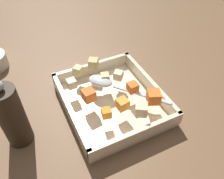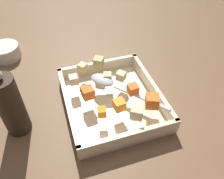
{
  "view_description": "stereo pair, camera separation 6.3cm",
  "coord_description": "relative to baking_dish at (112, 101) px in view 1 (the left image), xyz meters",
  "views": [
    {
      "loc": [
        0.41,
        -0.18,
        0.5
      ],
      "look_at": [
        0.0,
        0.01,
        0.06
      ],
      "focal_mm": 37.02,
      "sensor_mm": 36.0,
      "label": 1
    },
    {
      "loc": [
        0.43,
        -0.13,
        0.5
      ],
      "look_at": [
        0.0,
        0.01,
        0.06
      ],
      "focal_mm": 37.02,
      "sensor_mm": 36.0,
      "label": 2
    }
  ],
  "objects": [
    {
      "name": "potato_chunk_heap_side",
      "position": [
        -0.12,
        -0.06,
        0.05
      ],
      "size": [
        0.03,
        0.03,
        0.02
      ],
      "primitive_type": "cube",
      "rotation": [
        0.0,
        0.0,
        0.68
      ],
      "color": "#E0CC89",
      "rests_on": "baking_dish"
    },
    {
      "name": "carrot_chunk_rim_edge",
      "position": [
        0.02,
        0.05,
        0.05
      ],
      "size": [
        0.03,
        0.03,
        0.03
      ],
      "primitive_type": "cube",
      "rotation": [
        0.0,
        0.0,
        3.18
      ],
      "color": "orange",
      "rests_on": "baking_dish"
    },
    {
      "name": "carrot_chunk_mid_right",
      "position": [
        0.08,
        0.08,
        0.05
      ],
      "size": [
        0.04,
        0.04,
        0.03
      ],
      "primitive_type": "cube",
      "rotation": [
        0.0,
        0.0,
        4.33
      ],
      "color": "orange",
      "rests_on": "baking_dish"
    },
    {
      "name": "potato_chunk_back_center",
      "position": [
        -0.04,
        0.04,
        0.05
      ],
      "size": [
        0.03,
        0.03,
        0.02
      ],
      "primitive_type": "cube",
      "rotation": [
        0.0,
        0.0,
        5.48
      ],
      "color": "beige",
      "rests_on": "baking_dish"
    },
    {
      "name": "carrot_chunk_front_center",
      "position": [
        0.07,
        -0.05,
        0.05
      ],
      "size": [
        0.03,
        0.03,
        0.02
      ],
      "primitive_type": "cube",
      "rotation": [
        0.0,
        0.0,
        4.53
      ],
      "color": "orange",
      "rests_on": "baking_dish"
    },
    {
      "name": "pepper_mill",
      "position": [
        0.0,
        -0.26,
        0.07
      ],
      "size": [
        0.06,
        0.06,
        0.2
      ],
      "color": "#2D2319",
      "rests_on": "ground_plane"
    },
    {
      "name": "carrot_chunk_near_spoon",
      "position": [
        0.06,
        -0.0,
        0.05
      ],
      "size": [
        0.03,
        0.03,
        0.03
      ],
      "primitive_type": "cube",
      "rotation": [
        0.0,
        0.0,
        1.68
      ],
      "color": "orange",
      "rests_on": "baking_dish"
    },
    {
      "name": "ground_plane",
      "position": [
        -0.0,
        -0.01,
        -0.02
      ],
      "size": [
        4.0,
        4.0,
        0.0
      ],
      "primitive_type": "plane",
      "color": "brown"
    },
    {
      "name": "serving_spoon",
      "position": [
        -0.04,
        -0.0,
        0.05
      ],
      "size": [
        0.2,
        0.17,
        0.02
      ],
      "rotation": [
        0.0,
        0.0,
        0.7
      ],
      "color": "silver",
      "rests_on": "baking_dish"
    },
    {
      "name": "potato_chunk_far_left",
      "position": [
        -0.05,
        0.0,
        0.05
      ],
      "size": [
        0.03,
        0.03,
        0.02
      ],
      "primitive_type": "cube",
      "rotation": [
        0.0,
        0.0,
        6.01
      ],
      "color": "#E0CC89",
      "rests_on": "baking_dish"
    },
    {
      "name": "carrot_chunk_heap_top",
      "position": [
        0.0,
        -0.07,
        0.05
      ],
      "size": [
        0.03,
        0.03,
        0.03
      ],
      "primitive_type": "cube",
      "rotation": [
        0.0,
        0.0,
        4.84
      ],
      "color": "orange",
      "rests_on": "baking_dish"
    },
    {
      "name": "baking_dish",
      "position": [
        0.0,
        0.0,
        0.0
      ],
      "size": [
        0.3,
        0.26,
        0.05
      ],
      "color": "beige",
      "rests_on": "ground_plane"
    },
    {
      "name": "potato_chunk_far_right",
      "position": [
        0.1,
        0.03,
        0.05
      ],
      "size": [
        0.04,
        0.04,
        0.03
      ],
      "primitive_type": "cube",
      "rotation": [
        0.0,
        0.0,
        5.73
      ],
      "color": "beige",
      "rests_on": "baking_dish"
    },
    {
      "name": "parsnip_chunk_center",
      "position": [
        -0.07,
        -0.09,
        0.05
      ],
      "size": [
        0.03,
        0.03,
        0.02
      ],
      "primitive_type": "cube",
      "rotation": [
        0.0,
        0.0,
        4.75
      ],
      "color": "beige",
      "rests_on": "baking_dish"
    },
    {
      "name": "potato_chunk_mid_left",
      "position": [
        -0.13,
        -0.0,
        0.05
      ],
      "size": [
        0.04,
        0.04,
        0.03
      ],
      "primitive_type": "cube",
      "rotation": [
        0.0,
        0.0,
        2.56
      ],
      "color": "tan",
      "rests_on": "baking_dish"
    }
  ]
}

